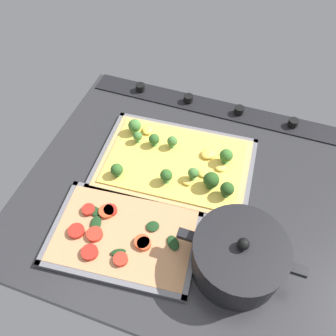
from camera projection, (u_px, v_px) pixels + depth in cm
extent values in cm
cube|color=#28282B|center=(181.00, 193.00, 88.00)|extent=(77.90, 69.09, 3.00)
cube|color=black|center=(213.00, 107.00, 104.14)|extent=(74.78, 7.00, 0.80)
cylinder|color=black|center=(293.00, 122.00, 98.50)|extent=(2.80, 2.80, 1.80)
cylinder|color=black|center=(239.00, 110.00, 101.57)|extent=(2.80, 2.80, 1.80)
cylinder|color=black|center=(188.00, 98.00, 104.63)|extent=(2.80, 2.80, 1.80)
cylinder|color=black|center=(140.00, 87.00, 107.69)|extent=(2.80, 2.80, 1.80)
cube|color=slate|center=(175.00, 165.00, 91.14)|extent=(41.61, 30.10, 0.50)
cube|color=slate|center=(187.00, 129.00, 98.47)|extent=(39.93, 3.75, 1.30)
cube|color=slate|center=(161.00, 206.00, 83.16)|extent=(39.93, 3.75, 1.30)
cube|color=slate|center=(249.00, 180.00, 87.72)|extent=(2.96, 27.63, 1.30)
cube|color=slate|center=(106.00, 149.00, 93.91)|extent=(2.96, 27.63, 1.30)
cube|color=tan|center=(175.00, 163.00, 90.54)|extent=(39.06, 27.55, 1.00)
cube|color=#EDC64C|center=(175.00, 162.00, 89.98)|extent=(35.91, 24.84, 0.40)
cone|color=#68AD54|center=(172.00, 145.00, 92.35)|extent=(1.48, 1.48, 1.17)
sphere|color=#427533|center=(172.00, 141.00, 91.07)|extent=(2.69, 2.69, 2.69)
cone|color=#5B9F46|center=(225.00, 160.00, 89.18)|extent=(1.86, 1.86, 1.32)
sphere|color=#386B28|center=(226.00, 155.00, 87.65)|extent=(3.37, 3.37, 3.37)
cone|color=#68AD54|center=(135.00, 130.00, 95.53)|extent=(1.93, 1.93, 1.20)
sphere|color=#427533|center=(135.00, 126.00, 93.99)|extent=(3.51, 3.51, 3.51)
cone|color=#4D8B3F|center=(118.00, 173.00, 86.94)|extent=(1.72, 1.72, 0.84)
sphere|color=#2D5B23|center=(117.00, 170.00, 85.67)|extent=(3.12, 3.12, 3.12)
cone|color=#68AD54|center=(193.00, 177.00, 85.99)|extent=(1.48, 1.48, 1.34)
sphere|color=#427533|center=(193.00, 173.00, 84.65)|extent=(2.70, 2.70, 2.70)
cone|color=#4D8B3F|center=(166.00, 179.00, 85.61)|extent=(1.67, 1.67, 1.33)
sphere|color=#2D5B23|center=(166.00, 175.00, 84.17)|extent=(3.04, 3.04, 3.04)
cone|color=#427635|center=(226.00, 193.00, 83.04)|extent=(1.83, 1.83, 1.40)
sphere|color=#264C1C|center=(227.00, 189.00, 81.49)|extent=(3.33, 3.33, 3.33)
cone|color=#427635|center=(210.00, 185.00, 84.71)|extent=(2.15, 2.15, 1.13)
sphere|color=#264C1C|center=(211.00, 180.00, 83.09)|extent=(3.90, 3.90, 3.90)
cone|color=#4D8B3F|center=(154.00, 143.00, 92.81)|extent=(1.56, 1.56, 1.10)
sphere|color=#2D5B23|center=(154.00, 139.00, 91.52)|extent=(2.84, 2.84, 2.84)
cone|color=#68AD54|center=(138.00, 140.00, 93.43)|extent=(1.36, 1.36, 1.20)
sphere|color=#427533|center=(138.00, 136.00, 92.22)|extent=(2.46, 2.46, 2.46)
ellipsoid|color=#EDC64C|center=(186.00, 181.00, 85.51)|extent=(3.63, 3.29, 1.04)
ellipsoid|color=#EDC64C|center=(208.00, 154.00, 90.54)|extent=(5.32, 5.29, 1.42)
ellipsoid|color=#EDC64C|center=(204.00, 173.00, 87.00)|extent=(3.46, 3.46, 0.91)
ellipsoid|color=#EDC64C|center=(221.00, 168.00, 88.05)|extent=(3.40, 3.21, 0.98)
ellipsoid|color=#EDC64C|center=(147.00, 130.00, 95.73)|extent=(3.85, 4.15, 1.19)
cube|color=slate|center=(124.00, 236.00, 78.86)|extent=(35.25, 25.48, 0.50)
cube|color=slate|center=(137.00, 197.00, 84.70)|extent=(33.12, 4.56, 1.30)
cube|color=slate|center=(109.00, 281.00, 72.38)|extent=(33.12, 4.56, 1.30)
cube|color=slate|center=(194.00, 251.00, 76.33)|extent=(3.45, 22.24, 1.30)
cube|color=slate|center=(59.00, 221.00, 80.74)|extent=(3.45, 22.24, 1.30)
cube|color=tan|center=(124.00, 235.00, 78.30)|extent=(32.62, 22.85, 0.90)
cylinder|color=#D14723|center=(142.00, 242.00, 76.24)|extent=(3.44, 3.44, 1.00)
cylinder|color=#B22319|center=(90.00, 252.00, 74.80)|extent=(3.68, 3.68, 1.00)
cylinder|color=#B22319|center=(76.00, 231.00, 77.85)|extent=(3.67, 3.67, 1.00)
cylinder|color=#D14723|center=(106.00, 212.00, 80.85)|extent=(3.58, 3.58, 1.00)
cylinder|color=red|center=(95.00, 234.00, 77.37)|extent=(3.61, 3.61, 1.00)
cylinder|color=#B22319|center=(89.00, 210.00, 81.14)|extent=(3.08, 3.08, 1.00)
cylinder|color=#B22319|center=(110.00, 210.00, 81.07)|extent=(3.12, 3.12, 1.00)
cylinder|color=#D14723|center=(144.00, 244.00, 75.98)|extent=(3.13, 3.13, 1.00)
cylinder|color=red|center=(121.00, 259.00, 73.86)|extent=(3.15, 3.15, 1.00)
ellipsoid|color=#193819|center=(153.00, 226.00, 78.66)|extent=(3.88, 3.75, 0.60)
ellipsoid|color=#193819|center=(118.00, 252.00, 74.91)|extent=(3.73, 3.02, 0.60)
ellipsoid|color=#193819|center=(96.00, 223.00, 79.12)|extent=(3.55, 4.52, 0.60)
ellipsoid|color=#193819|center=(94.00, 211.00, 81.09)|extent=(3.99, 3.03, 0.60)
ellipsoid|color=#193819|center=(173.00, 243.00, 76.23)|extent=(4.29, 4.42, 0.60)
cylinder|color=black|center=(238.00, 258.00, 71.34)|extent=(18.92, 18.92, 9.05)
cylinder|color=black|center=(242.00, 248.00, 67.41)|extent=(19.29, 19.29, 0.80)
sphere|color=black|center=(243.00, 244.00, 66.13)|extent=(2.40, 2.40, 2.40)
cube|color=black|center=(298.00, 270.00, 66.81)|extent=(3.60, 2.00, 1.20)
cube|color=black|center=(186.00, 235.00, 71.24)|extent=(3.60, 2.00, 1.20)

